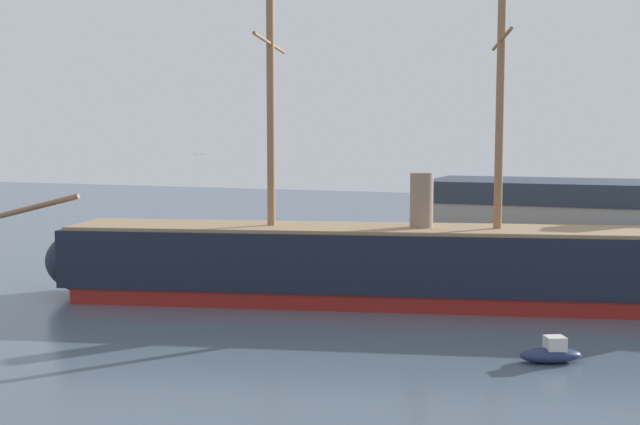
% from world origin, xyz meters
% --- Properties ---
extents(tall_ship, '(72.30, 25.11, 35.44)m').
position_xyz_m(tall_ship, '(4.58, 52.14, 3.80)').
color(tall_ship, maroon).
rests_on(tall_ship, ground).
extents(motorboat_alongside_stern, '(4.75, 3.70, 1.85)m').
position_xyz_m(motorboat_alongside_stern, '(21.51, 37.70, 0.65)').
color(motorboat_alongside_stern, '#1E284C').
rests_on(motorboat_alongside_stern, ground).
extents(dinghy_far_left, '(1.70, 1.89, 0.42)m').
position_xyz_m(dinghy_far_left, '(-29.28, 53.87, 0.21)').
color(dinghy_far_left, orange).
rests_on(dinghy_far_left, ground).
extents(motorboat_distant_centre, '(3.15, 1.84, 1.24)m').
position_xyz_m(motorboat_distant_centre, '(2.64, 61.66, 0.44)').
color(motorboat_distant_centre, '#236670').
rests_on(motorboat_distant_centre, ground).
extents(seagull_in_flight, '(0.95, 0.57, 0.13)m').
position_xyz_m(seagull_in_flight, '(-5.37, 35.31, 14.43)').
color(seagull_in_flight, silver).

